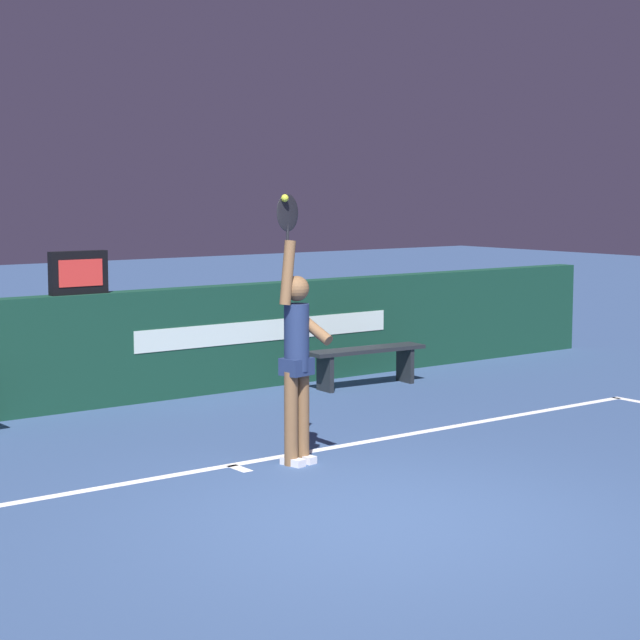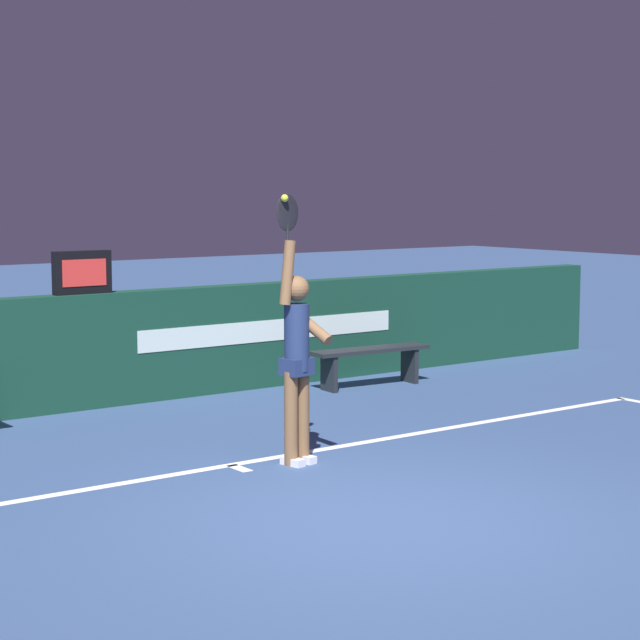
{
  "view_description": "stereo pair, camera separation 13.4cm",
  "coord_description": "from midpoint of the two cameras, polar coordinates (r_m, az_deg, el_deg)",
  "views": [
    {
      "loc": [
        -5.53,
        -6.52,
        2.56
      ],
      "look_at": [
        0.69,
        1.71,
        1.36
      ],
      "focal_mm": 63.51,
      "sensor_mm": 36.0,
      "label": 1
    },
    {
      "loc": [
        -5.43,
        -6.6,
        2.56
      ],
      "look_at": [
        0.69,
        1.71,
        1.36
      ],
      "focal_mm": 63.51,
      "sensor_mm": 36.0,
      "label": 2
    }
  ],
  "objects": [
    {
      "name": "ground_plane",
      "position": [
        8.92,
        3.43,
        -10.03
      ],
      "size": [
        60.0,
        60.0,
        0.0
      ],
      "primitive_type": "plane",
      "color": "#324B76"
    },
    {
      "name": "court_lines",
      "position": [
        8.58,
        5.51,
        -10.73
      ],
      "size": [
        11.36,
        5.46,
        0.0
      ],
      "color": "white",
      "rests_on": "ground"
    },
    {
      "name": "back_wall",
      "position": [
        13.4,
        -11.83,
        -1.58
      ],
      "size": [
        17.07,
        0.29,
        1.34
      ],
      "color": "#133D2D",
      "rests_on": "ground"
    },
    {
      "name": "speed_display",
      "position": [
        13.33,
        -11.62,
        2.36
      ],
      "size": [
        0.69,
        0.13,
        0.5
      ],
      "color": "black",
      "rests_on": "back_wall"
    },
    {
      "name": "tennis_player",
      "position": [
        10.45,
        -0.82,
        -1.65
      ],
      "size": [
        0.49,
        0.52,
        2.52
      ],
      "color": "brown",
      "rests_on": "ground"
    },
    {
      "name": "tennis_ball",
      "position": [
        10.19,
        -1.41,
        6.16
      ],
      "size": [
        0.07,
        0.07,
        0.07
      ],
      "color": "#D1DB35"
    },
    {
      "name": "courtside_bench_near",
      "position": [
        14.64,
        2.81,
        -1.87
      ],
      "size": [
        1.69,
        0.48,
        0.51
      ],
      "color": "black",
      "rests_on": "ground"
    }
  ]
}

